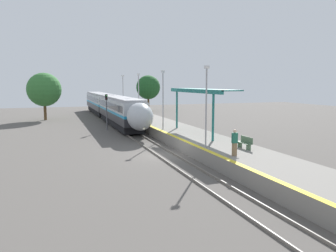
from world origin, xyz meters
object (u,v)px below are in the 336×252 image
(person_waiting, at_px, (235,142))
(railway_signal, at_px, (107,108))
(lamppost_farthest, at_px, (123,92))
(platform_bench, at_px, (245,142))
(lamppost_far, at_px, (139,94))
(lamppost_near, at_px, (206,101))
(train, at_px, (109,106))
(lamppost_mid, at_px, (163,96))

(person_waiting, bearing_deg, railway_signal, 102.49)
(railway_signal, xyz_separation_m, lamppost_farthest, (4.47, 11.49, 1.74))
(platform_bench, height_order, person_waiting, person_waiting)
(person_waiting, bearing_deg, lamppost_far, 91.04)
(person_waiting, relative_size, lamppost_near, 0.29)
(train, height_order, lamppost_farthest, lamppost_farthest)
(lamppost_far, bearing_deg, lamppost_farthest, 90.00)
(platform_bench, xyz_separation_m, lamppost_near, (-2.43, 1.59, 2.96))
(railway_signal, bearing_deg, person_waiting, -77.51)
(person_waiting, height_order, lamppost_farthest, lamppost_farthest)
(train, distance_m, lamppost_farthest, 3.18)
(lamppost_mid, bearing_deg, lamppost_farthest, 90.00)
(platform_bench, height_order, lamppost_farthest, lamppost_farthest)
(railway_signal, xyz_separation_m, lamppost_far, (4.47, 1.43, 1.74))
(railway_signal, height_order, lamppost_far, lamppost_far)
(platform_bench, relative_size, person_waiting, 0.86)
(lamppost_far, relative_size, lamppost_farthest, 1.00)
(lamppost_farthest, bearing_deg, person_waiting, -89.27)
(lamppost_near, height_order, lamppost_farthest, same)
(platform_bench, distance_m, lamppost_farthest, 32.00)
(platform_bench, relative_size, lamppost_mid, 0.25)
(train, bearing_deg, railway_signal, -100.86)
(train, xyz_separation_m, lamppost_mid, (2.32, -19.87, 2.17))
(train, distance_m, platform_bench, 31.88)
(lamppost_mid, bearing_deg, platform_bench, -78.22)
(lamppost_near, xyz_separation_m, lamppost_farthest, (0.00, 30.18, 0.00))
(railway_signal, bearing_deg, lamppost_far, 17.73)
(lamppost_near, bearing_deg, platform_bench, -33.17)
(lamppost_farthest, bearing_deg, lamppost_far, -90.00)
(lamppost_mid, bearing_deg, lamppost_far, 90.00)
(railway_signal, height_order, lamppost_farthest, lamppost_farthest)
(lamppost_near, distance_m, lamppost_mid, 10.06)
(lamppost_far, distance_m, lamppost_farthest, 10.06)
(person_waiting, xyz_separation_m, lamppost_farthest, (-0.43, 33.61, 2.50))
(train, xyz_separation_m, lamppost_far, (2.32, -9.81, 2.17))
(train, xyz_separation_m, lamppost_farthest, (2.32, 0.25, 2.17))
(railway_signal, bearing_deg, lamppost_near, -76.54)
(person_waiting, relative_size, lamppost_far, 0.29)
(platform_bench, bearing_deg, lamppost_mid, 101.78)
(person_waiting, height_order, lamppost_mid, lamppost_mid)
(platform_bench, bearing_deg, train, 98.56)
(platform_bench, bearing_deg, railway_signal, 108.79)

